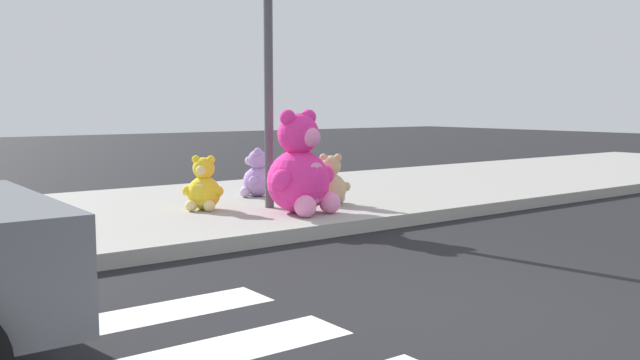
{
  "coord_description": "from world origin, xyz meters",
  "views": [
    {
      "loc": [
        -3.51,
        -2.7,
        1.41
      ],
      "look_at": [
        1.18,
        3.6,
        0.55
      ],
      "focal_mm": 38.45,
      "sensor_mm": 36.0,
      "label": 1
    }
  ],
  "objects_px": {
    "plush_yellow": "(204,188)",
    "plush_tan": "(331,184)",
    "plush_pink_large": "(301,172)",
    "sign_pole": "(269,69)",
    "plush_lavender": "(256,177)"
  },
  "relations": [
    {
      "from": "plush_yellow",
      "to": "plush_tan",
      "type": "relative_size",
      "value": 1.01
    },
    {
      "from": "plush_pink_large",
      "to": "plush_yellow",
      "type": "xyz_separation_m",
      "value": [
        -0.8,
        0.9,
        -0.22
      ]
    },
    {
      "from": "sign_pole",
      "to": "plush_tan",
      "type": "bearing_deg",
      "value": -17.45
    },
    {
      "from": "sign_pole",
      "to": "plush_lavender",
      "type": "relative_size",
      "value": 4.77
    },
    {
      "from": "plush_tan",
      "to": "plush_lavender",
      "type": "xyz_separation_m",
      "value": [
        -0.35,
        1.24,
        0.01
      ]
    },
    {
      "from": "plush_pink_large",
      "to": "plush_tan",
      "type": "relative_size",
      "value": 1.86
    },
    {
      "from": "plush_lavender",
      "to": "sign_pole",
      "type": "bearing_deg",
      "value": -112.78
    },
    {
      "from": "sign_pole",
      "to": "plush_tan",
      "type": "distance_m",
      "value": 1.65
    },
    {
      "from": "plush_tan",
      "to": "plush_lavender",
      "type": "height_order",
      "value": "plush_lavender"
    },
    {
      "from": "plush_pink_large",
      "to": "plush_lavender",
      "type": "xyz_separation_m",
      "value": [
        0.36,
        1.59,
        -0.22
      ]
    },
    {
      "from": "plush_pink_large",
      "to": "plush_tan",
      "type": "height_order",
      "value": "plush_pink_large"
    },
    {
      "from": "plush_yellow",
      "to": "plush_tan",
      "type": "bearing_deg",
      "value": -20.37
    },
    {
      "from": "plush_tan",
      "to": "plush_pink_large",
      "type": "bearing_deg",
      "value": -154.17
    },
    {
      "from": "plush_pink_large",
      "to": "plush_lavender",
      "type": "relative_size",
      "value": 1.81
    },
    {
      "from": "sign_pole",
      "to": "plush_tan",
      "type": "relative_size",
      "value": 4.91
    }
  ]
}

